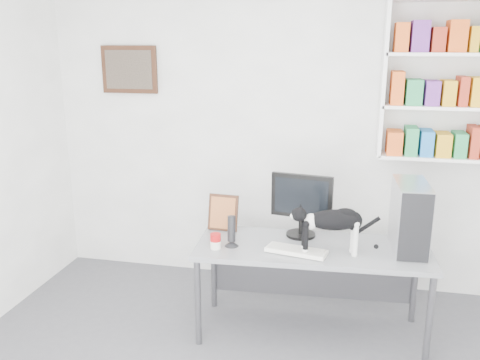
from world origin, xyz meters
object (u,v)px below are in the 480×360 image
Objects in this scene: bookshelf at (451,81)px; cat at (332,231)px; soup_can at (216,241)px; desk at (311,290)px; speaker at (232,231)px; leaning_print at (223,212)px; monitor at (302,205)px; keyboard at (296,251)px; pc_tower at (410,216)px.

bookshelf is 2.22× the size of cat.
bookshelf is 2.18m from soup_can.
speaker reaches higher than desk.
soup_can is (0.04, -0.38, -0.09)m from leaning_print.
monitor reaches higher than cat.
cat is (0.24, 0.02, 0.16)m from keyboard.
speaker is at bearing -61.74° from leaning_print.
keyboard is 0.49m from speaker.
keyboard is at bearing -128.49° from desk.
cat is (0.24, -0.31, -0.08)m from monitor.
soup_can is at bearing -164.50° from keyboard.
desk is (-0.96, -0.75, -1.50)m from bookshelf.
monitor is 0.78m from pc_tower.
pc_tower reaches higher than leaning_print.
leaning_print is (-0.62, 0.34, 0.13)m from keyboard.
speaker is (-0.47, 0.03, 0.10)m from keyboard.
bookshelf reaches higher than speaker.
pc_tower is at bearing 28.98° from keyboard.
bookshelf is at bearing 36.13° from monitor.
bookshelf is 1.15m from pc_tower.
bookshelf reaches higher than leaning_print.
pc_tower reaches higher than speaker.
pc_tower is at bearing 1.93° from monitor.
desk is 7.07× the size of speaker.
desk is 0.75m from speaker.
cat is at bearing -159.95° from pc_tower.
soup_can is (-0.57, -0.38, -0.19)m from monitor.
cat is at bearing -43.67° from monitor.
bookshelf is at bearing 33.07° from cat.
speaker is at bearing 166.27° from cat.
leaning_print reaches higher than keyboard.
keyboard is 0.76× the size of cat.
soup_can is (-0.58, -0.04, 0.04)m from keyboard.
keyboard is 1.44× the size of leaning_print.
cat is at bearing 4.69° from soup_can.
pc_tower is 0.58m from cat.
bookshelf is 2.92× the size of keyboard.
bookshelf is at bearing 51.32° from keyboard.
leaning_print is 0.39m from soup_can.
desk is 0.55m from cat.
pc_tower is 4.39× the size of soup_can.
monitor is 0.71m from soup_can.
keyboard is at bearing -10.82° from speaker.
leaning_print is at bearing 106.47° from speaker.
desk is 0.90m from pc_tower.
soup_can is at bearing -167.87° from desk.
speaker is at bearing -172.68° from pc_tower.
cat is at bearing 16.90° from keyboard.
pc_tower is at bearing 2.36° from speaker.
soup_can reaches higher than keyboard.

